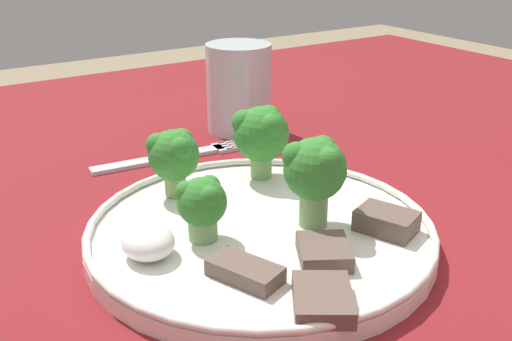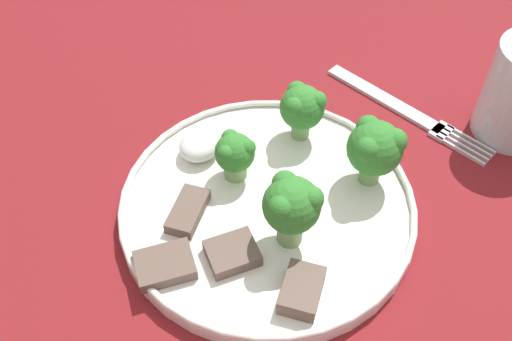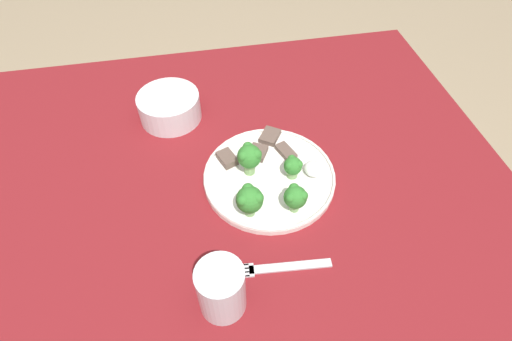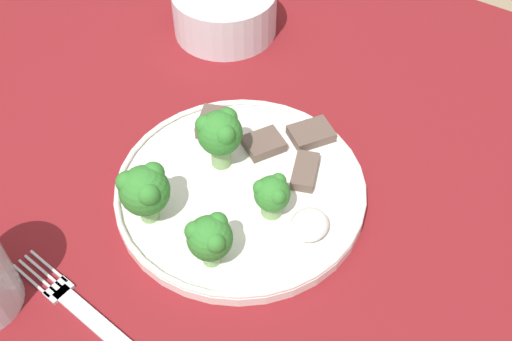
{
  "view_description": "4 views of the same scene",
  "coord_description": "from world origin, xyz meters",
  "px_view_note": "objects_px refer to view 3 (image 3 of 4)",
  "views": [
    {
      "loc": [
        0.38,
        -0.33,
        0.96
      ],
      "look_at": [
        0.03,
        -0.11,
        0.78
      ],
      "focal_mm": 42.0,
      "sensor_mm": 36.0,
      "label": 1
    },
    {
      "loc": [
        0.31,
        0.08,
        1.16
      ],
      "look_at": [
        0.06,
        -0.12,
        0.79
      ],
      "focal_mm": 42.0,
      "sensor_mm": 36.0,
      "label": 2
    },
    {
      "loc": [
        -0.43,
        0.01,
        1.34
      ],
      "look_at": [
        0.06,
        -0.09,
        0.76
      ],
      "focal_mm": 28.0,
      "sensor_mm": 36.0,
      "label": 3
    },
    {
      "loc": [
        -0.26,
        -0.34,
        1.22
      ],
      "look_at": [
        0.06,
        -0.13,
        0.78
      ],
      "focal_mm": 42.0,
      "sensor_mm": 36.0,
      "label": 4
    }
  ],
  "objects_px": {
    "fork": "(275,268)",
    "cream_bowl": "(170,108)",
    "drinking_glass": "(222,291)",
    "dinner_plate": "(269,177)"
  },
  "relations": [
    {
      "from": "fork",
      "to": "cream_bowl",
      "type": "distance_m",
      "value": 0.44
    },
    {
      "from": "dinner_plate",
      "to": "cream_bowl",
      "type": "xyz_separation_m",
      "value": [
        0.22,
        0.18,
        0.02
      ]
    },
    {
      "from": "cream_bowl",
      "to": "dinner_plate",
      "type": "bearing_deg",
      "value": -141.15
    },
    {
      "from": "fork",
      "to": "drinking_glass",
      "type": "bearing_deg",
      "value": 114.19
    },
    {
      "from": "fork",
      "to": "cream_bowl",
      "type": "relative_size",
      "value": 1.42
    },
    {
      "from": "drinking_glass",
      "to": "fork",
      "type": "bearing_deg",
      "value": -65.81
    },
    {
      "from": "dinner_plate",
      "to": "fork",
      "type": "distance_m",
      "value": 0.19
    },
    {
      "from": "dinner_plate",
      "to": "cream_bowl",
      "type": "bearing_deg",
      "value": 38.85
    },
    {
      "from": "fork",
      "to": "drinking_glass",
      "type": "xyz_separation_m",
      "value": [
        -0.04,
        0.09,
        0.04
      ]
    },
    {
      "from": "cream_bowl",
      "to": "drinking_glass",
      "type": "bearing_deg",
      "value": -173.01
    }
  ]
}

